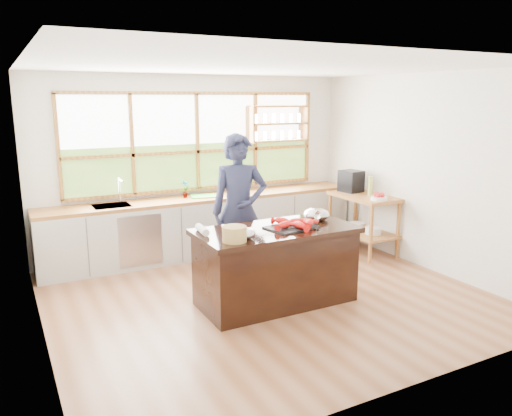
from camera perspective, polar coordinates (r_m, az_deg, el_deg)
ground_plane at (r=6.16m, az=1.30°, el=-10.04°), size 5.00×5.00×0.00m
room_shell at (r=6.18m, az=-0.75°, el=6.85°), size 5.02×4.52×2.71m
back_counter at (r=7.68m, az=-5.86°, el=-1.94°), size 4.90×0.63×0.90m
right_shelf_unit at (r=7.87m, az=12.18°, el=-0.67°), size 0.62×1.10×0.90m
island at (r=5.83m, az=2.28°, el=-6.58°), size 1.85×0.90×0.90m
cook at (r=6.28m, az=-1.93°, el=-0.33°), size 0.81×0.65×1.93m
potted_plant at (r=7.51m, az=-8.14°, el=2.20°), size 0.17×0.15×0.27m
cutting_board at (r=7.58m, az=-5.94°, el=1.38°), size 0.46×0.39×0.01m
espresso_machine at (r=8.04m, az=10.81°, el=3.03°), size 0.34×0.36×0.34m
wine_bottle at (r=7.77m, az=12.94°, el=2.45°), size 0.09×0.09×0.30m
fruit_bowl at (r=7.48m, az=13.91°, el=1.22°), size 0.24×0.24×0.11m
slate_board at (r=5.73m, az=4.06°, el=-2.19°), size 0.62×0.50×0.02m
lobster_pile at (r=5.71m, az=4.41°, el=-1.76°), size 0.52×0.48×0.08m
mixing_bowl_left at (r=5.28m, az=-1.48°, el=-2.91°), size 0.27×0.27×0.13m
mixing_bowl_right at (r=6.12m, az=6.94°, el=-0.74°), size 0.32×0.32×0.15m
wine_glass at (r=5.65m, az=7.02°, el=-0.90°), size 0.08×0.08×0.22m
wicker_basket at (r=5.17m, az=-2.48°, el=-2.98°), size 0.26×0.26×0.16m
parchment_roll at (r=5.52m, az=-6.17°, el=-2.48°), size 0.11×0.31×0.08m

